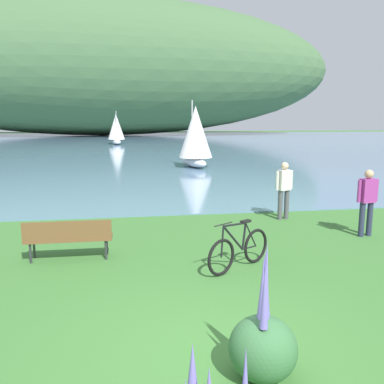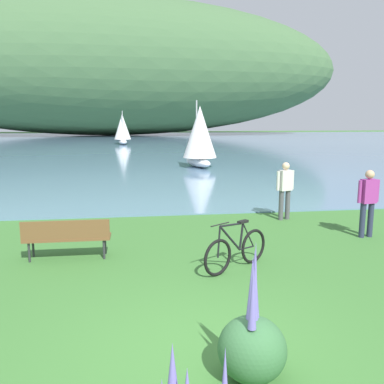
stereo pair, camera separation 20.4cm
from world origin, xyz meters
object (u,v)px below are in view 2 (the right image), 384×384
Objects in this scene: sailboat_mid_bay at (200,136)px; person_at_shoreline at (285,187)px; park_bench_near_camera at (67,236)px; person_on_the_grass at (368,199)px; sailboat_toward_hillside at (122,129)px; bicycle_leaning_near_bench at (236,250)px.

person_at_shoreline is at bearing -87.95° from sailboat_mid_bay.
sailboat_mid_bay is at bearing 71.74° from park_bench_near_camera.
person_on_the_grass is 0.44× the size of sailboat_toward_hillside.
sailboat_mid_bay reaches higher than person_on_the_grass.
sailboat_toward_hillside reaches higher than person_on_the_grass.
bicycle_leaning_near_bench is 0.37× the size of sailboat_mid_bay.
park_bench_near_camera is 0.44× the size of sailboat_mid_bay.
park_bench_near_camera is at bearing 162.78° from bicycle_leaning_near_bench.
sailboat_mid_bay is (-0.48, 13.40, 0.97)m from person_at_shoreline.
person_on_the_grass reaches higher than park_bench_near_camera.
park_bench_near_camera is 1.05× the size of person_on_the_grass.
park_bench_near_camera is 1.21× the size of bicycle_leaning_near_bench.
park_bench_near_camera is 7.26m from person_on_the_grass.
bicycle_leaning_near_bench is (3.41, -1.06, -0.12)m from park_bench_near_camera.
park_bench_near_camera is 1.05× the size of person_at_shoreline.
sailboat_mid_bay reaches higher than person_at_shoreline.
sailboat_toward_hillside is at bearing 94.75° from bicycle_leaning_near_bench.
person_at_shoreline is (2.40, 3.82, 0.58)m from bicycle_leaning_near_bench.
person_on_the_grass is 0.42× the size of sailboat_mid_bay.
sailboat_mid_bay reaches higher than sailboat_toward_hillside.
sailboat_mid_bay is (1.92, 17.22, 1.55)m from bicycle_leaning_near_bench.
person_at_shoreline is 38.66m from sailboat_toward_hillside.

